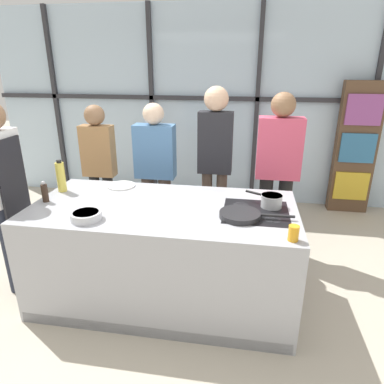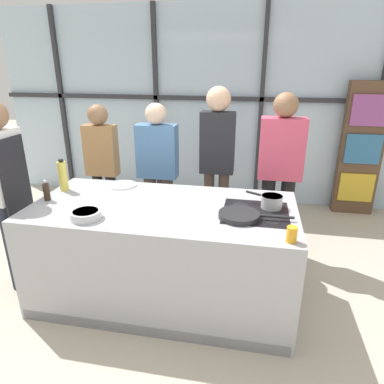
{
  "view_description": "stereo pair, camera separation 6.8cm",
  "coord_description": "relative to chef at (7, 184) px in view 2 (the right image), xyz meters",
  "views": [
    {
      "loc": [
        0.67,
        -2.55,
        2.02
      ],
      "look_at": [
        0.23,
        0.1,
        1.0
      ],
      "focal_mm": 32.0,
      "sensor_mm": 36.0,
      "label": 1
    },
    {
      "loc": [
        0.73,
        -2.54,
        2.02
      ],
      "look_at": [
        0.23,
        0.1,
        1.0
      ],
      "focal_mm": 32.0,
      "sensor_mm": 36.0,
      "label": 2
    }
  ],
  "objects": [
    {
      "name": "oil_bottle",
      "position": [
        0.39,
        0.25,
        0.03
      ],
      "size": [
        0.08,
        0.08,
        0.3
      ],
      "color": "#E0CC4C",
      "rests_on": "demo_island"
    },
    {
      "name": "spectator_far_right",
      "position": [
        2.39,
        1.05,
        -0.01
      ],
      "size": [
        0.45,
        0.25,
        1.75
      ],
      "rotation": [
        0.0,
        0.0,
        3.14
      ],
      "color": "black",
      "rests_on": "ground_plane"
    },
    {
      "name": "bookshelf",
      "position": [
        3.54,
        2.41,
        -0.11
      ],
      "size": [
        0.53,
        0.19,
        1.81
      ],
      "color": "brown",
      "rests_on": "ground_plane"
    },
    {
      "name": "spectator_far_left",
      "position": [
        0.4,
        1.05,
        -0.08
      ],
      "size": [
        0.37,
        0.22,
        1.6
      ],
      "rotation": [
        0.0,
        0.0,
        3.14
      ],
      "color": "black",
      "rests_on": "ground_plane"
    },
    {
      "name": "back_window_wall",
      "position": [
        1.4,
        2.59,
        0.39
      ],
      "size": [
        6.4,
        0.1,
        2.8
      ],
      "color": "silver",
      "rests_on": "ground_plane"
    },
    {
      "name": "ground_plane",
      "position": [
        1.4,
        0.06,
        -1.01
      ],
      "size": [
        18.0,
        18.0,
        0.0
      ],
      "primitive_type": "plane",
      "color": "#BCB29E"
    },
    {
      "name": "white_plate",
      "position": [
        0.88,
        0.46,
        -0.11
      ],
      "size": [
        0.27,
        0.27,
        0.01
      ],
      "primitive_type": "cylinder",
      "color": "white",
      "rests_on": "demo_island"
    },
    {
      "name": "spectator_center_right",
      "position": [
        1.73,
        1.05,
        0.07
      ],
      "size": [
        0.36,
        0.25,
        1.8
      ],
      "rotation": [
        0.0,
        0.0,
        3.14
      ],
      "color": "#47382D",
      "rests_on": "ground_plane"
    },
    {
      "name": "juice_glass_near",
      "position": [
        2.4,
        -0.38,
        -0.06
      ],
      "size": [
        0.07,
        0.07,
        0.11
      ],
      "primitive_type": "cylinder",
      "color": "orange",
      "rests_on": "demo_island"
    },
    {
      "name": "frying_pan",
      "position": [
        2.05,
        -0.07,
        -0.09
      ],
      "size": [
        0.57,
        0.32,
        0.04
      ],
      "color": "#232326",
      "rests_on": "demo_island"
    },
    {
      "name": "mixing_bowl",
      "position": [
        0.89,
        -0.3,
        -0.08
      ],
      "size": [
        0.24,
        0.24,
        0.06
      ],
      "color": "silver",
      "rests_on": "demo_island"
    },
    {
      "name": "chef",
      "position": [
        0.0,
        0.0,
        0.0
      ],
      "size": [
        0.24,
        0.39,
        1.74
      ],
      "rotation": [
        0.0,
        0.0,
        -1.57
      ],
      "color": "#232838",
      "rests_on": "ground_plane"
    },
    {
      "name": "pepper_grinder",
      "position": [
        0.38,
        -0.01,
        -0.03
      ],
      "size": [
        0.05,
        0.05,
        0.19
      ],
      "color": "#332319",
      "rests_on": "demo_island"
    },
    {
      "name": "demo_island",
      "position": [
        1.4,
        0.06,
        -0.56
      ],
      "size": [
        2.21,
        1.07,
        0.9
      ],
      "color": "#A8AAB2",
      "rests_on": "ground_plane"
    },
    {
      "name": "spectator_center_left",
      "position": [
        1.07,
        1.05,
        -0.09
      ],
      "size": [
        0.44,
        0.23,
        1.63
      ],
      "rotation": [
        0.0,
        0.0,
        3.14
      ],
      "color": "#47382D",
      "rests_on": "ground_plane"
    },
    {
      "name": "saucepan",
      "position": [
        2.29,
        0.18,
        -0.06
      ],
      "size": [
        0.3,
        0.21,
        0.1
      ],
      "color": "silver",
      "rests_on": "demo_island"
    }
  ]
}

